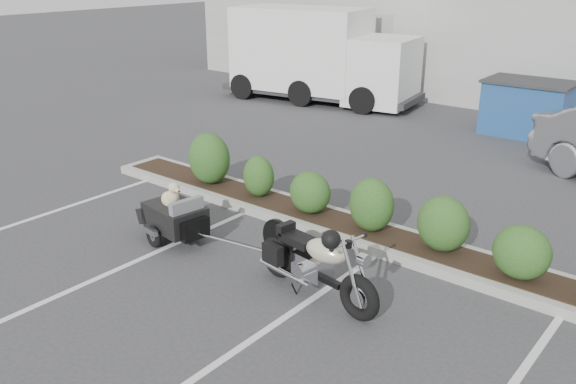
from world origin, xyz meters
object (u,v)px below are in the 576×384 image
Objects in this scene: delivery_truck at (320,57)px; motorcycle at (315,264)px; pet_trailer at (175,215)px; dumpster at (527,108)px.

motorcycle is at bearing -63.45° from delivery_truck.
pet_trailer is at bearing -171.93° from motorcycle.
delivery_truck is at bearing 122.25° from pet_trailer.
pet_trailer is (-2.78, 0.02, -0.06)m from motorcycle.
motorcycle is at bearing -87.56° from dumpster.
pet_trailer is 10.79m from delivery_truck.
motorcycle is 0.99× the size of dumpster.
dumpster reaches higher than pet_trailer.
delivery_truck is (-6.48, -0.03, 0.66)m from dumpster.
delivery_truck reaches higher than dumpster.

